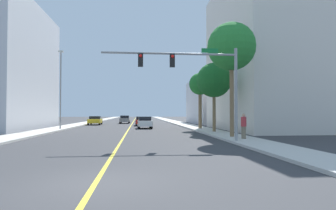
{
  "coord_description": "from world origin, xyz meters",
  "views": [
    {
      "loc": [
        1.2,
        -8.32,
        1.96
      ],
      "look_at": [
        3.72,
        17.03,
        2.64
      ],
      "focal_mm": 31.46,
      "sensor_mm": 36.0,
      "label": 1
    }
  ],
  "objects_px": {
    "palm_mid": "(214,80)",
    "pedestrian": "(244,126)",
    "street_lamp": "(61,86)",
    "car_white": "(145,122)",
    "palm_far": "(200,85)",
    "palm_near": "(231,47)",
    "traffic_signal_mast": "(196,73)",
    "car_gray": "(125,119)",
    "car_red": "(141,121)",
    "car_yellow": "(95,120)"
  },
  "relations": [
    {
      "from": "palm_mid",
      "to": "pedestrian",
      "type": "bearing_deg",
      "value": -89.52
    },
    {
      "from": "street_lamp",
      "to": "car_white",
      "type": "xyz_separation_m",
      "value": [
        9.58,
        2.83,
        -4.25
      ]
    },
    {
      "from": "palm_far",
      "to": "palm_near",
      "type": "bearing_deg",
      "value": -90.34
    },
    {
      "from": "traffic_signal_mast",
      "to": "car_white",
      "type": "bearing_deg",
      "value": 98.98
    },
    {
      "from": "street_lamp",
      "to": "car_gray",
      "type": "relative_size",
      "value": 1.94
    },
    {
      "from": "palm_near",
      "to": "car_red",
      "type": "height_order",
      "value": "palm_near"
    },
    {
      "from": "traffic_signal_mast",
      "to": "pedestrian",
      "type": "distance_m",
      "value": 5.26
    },
    {
      "from": "palm_far",
      "to": "car_yellow",
      "type": "relative_size",
      "value": 1.41
    },
    {
      "from": "car_gray",
      "to": "car_white",
      "type": "bearing_deg",
      "value": -79.22
    },
    {
      "from": "palm_mid",
      "to": "car_red",
      "type": "relative_size",
      "value": 1.46
    },
    {
      "from": "traffic_signal_mast",
      "to": "palm_far",
      "type": "relative_size",
      "value": 1.35
    },
    {
      "from": "palm_mid",
      "to": "car_white",
      "type": "bearing_deg",
      "value": 125.29
    },
    {
      "from": "car_white",
      "to": "car_yellow",
      "type": "bearing_deg",
      "value": 122.08
    },
    {
      "from": "street_lamp",
      "to": "pedestrian",
      "type": "bearing_deg",
      "value": -41.37
    },
    {
      "from": "pedestrian",
      "to": "car_white",
      "type": "bearing_deg",
      "value": -6.21
    },
    {
      "from": "car_red",
      "to": "car_gray",
      "type": "bearing_deg",
      "value": 105.8
    },
    {
      "from": "street_lamp",
      "to": "car_yellow",
      "type": "xyz_separation_m",
      "value": [
        1.76,
        14.59,
        -4.28
      ]
    },
    {
      "from": "street_lamp",
      "to": "car_white",
      "type": "distance_m",
      "value": 10.85
    },
    {
      "from": "palm_far",
      "to": "pedestrian",
      "type": "xyz_separation_m",
      "value": [
        0.17,
        -13.88,
        -4.19
      ]
    },
    {
      "from": "street_lamp",
      "to": "car_yellow",
      "type": "height_order",
      "value": "street_lamp"
    },
    {
      "from": "palm_far",
      "to": "car_red",
      "type": "height_order",
      "value": "palm_far"
    },
    {
      "from": "car_white",
      "to": "car_gray",
      "type": "distance_m",
      "value": 18.23
    },
    {
      "from": "palm_mid",
      "to": "car_gray",
      "type": "bearing_deg",
      "value": 109.92
    },
    {
      "from": "traffic_signal_mast",
      "to": "pedestrian",
      "type": "bearing_deg",
      "value": 20.29
    },
    {
      "from": "street_lamp",
      "to": "car_yellow",
      "type": "distance_m",
      "value": 15.31
    },
    {
      "from": "car_white",
      "to": "car_red",
      "type": "bearing_deg",
      "value": 91.01
    },
    {
      "from": "car_white",
      "to": "car_red",
      "type": "relative_size",
      "value": 0.89
    },
    {
      "from": "car_red",
      "to": "pedestrian",
      "type": "bearing_deg",
      "value": -75.65
    },
    {
      "from": "palm_far",
      "to": "car_white",
      "type": "xyz_separation_m",
      "value": [
        -6.39,
        3.17,
        -4.46
      ]
    },
    {
      "from": "car_white",
      "to": "pedestrian",
      "type": "relative_size",
      "value": 2.32
    },
    {
      "from": "car_white",
      "to": "palm_mid",
      "type": "bearing_deg",
      "value": -56.26
    },
    {
      "from": "car_yellow",
      "to": "palm_near",
      "type": "bearing_deg",
      "value": 116.03
    },
    {
      "from": "palm_near",
      "to": "palm_far",
      "type": "height_order",
      "value": "palm_near"
    },
    {
      "from": "car_yellow",
      "to": "car_gray",
      "type": "height_order",
      "value": "car_gray"
    },
    {
      "from": "palm_far",
      "to": "pedestrian",
      "type": "distance_m",
      "value": 14.5
    },
    {
      "from": "street_lamp",
      "to": "car_gray",
      "type": "bearing_deg",
      "value": 73.23
    },
    {
      "from": "palm_near",
      "to": "palm_far",
      "type": "relative_size",
      "value": 1.35
    },
    {
      "from": "car_yellow",
      "to": "palm_mid",
      "type": "bearing_deg",
      "value": 122.71
    },
    {
      "from": "car_yellow",
      "to": "car_gray",
      "type": "relative_size",
      "value": 1.01
    },
    {
      "from": "palm_near",
      "to": "car_yellow",
      "type": "height_order",
      "value": "palm_near"
    },
    {
      "from": "palm_near",
      "to": "palm_mid",
      "type": "height_order",
      "value": "palm_near"
    },
    {
      "from": "car_red",
      "to": "pedestrian",
      "type": "relative_size",
      "value": 2.6
    },
    {
      "from": "palm_mid",
      "to": "car_red",
      "type": "bearing_deg",
      "value": 111.61
    },
    {
      "from": "car_yellow",
      "to": "pedestrian",
      "type": "xyz_separation_m",
      "value": [
        14.38,
        -28.8,
        0.3
      ]
    },
    {
      "from": "traffic_signal_mast",
      "to": "palm_mid",
      "type": "bearing_deg",
      "value": 68.72
    },
    {
      "from": "car_red",
      "to": "traffic_signal_mast",
      "type": "bearing_deg",
      "value": -84.0
    },
    {
      "from": "traffic_signal_mast",
      "to": "car_red",
      "type": "distance_m",
      "value": 27.01
    },
    {
      "from": "palm_mid",
      "to": "car_gray",
      "type": "height_order",
      "value": "palm_mid"
    },
    {
      "from": "palm_mid",
      "to": "street_lamp",
      "type": "bearing_deg",
      "value": 158.44
    },
    {
      "from": "street_lamp",
      "to": "car_gray",
      "type": "distance_m",
      "value": 22.09
    }
  ]
}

